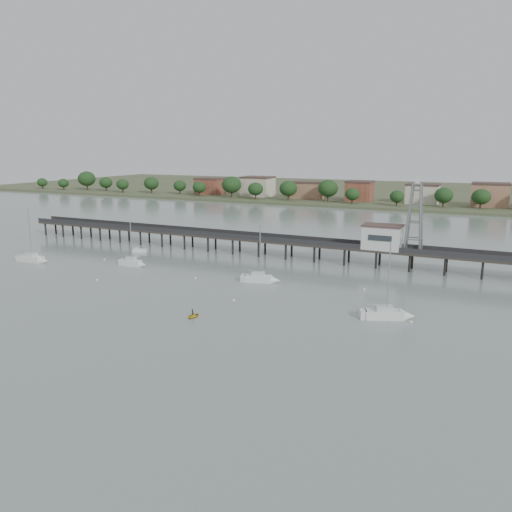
% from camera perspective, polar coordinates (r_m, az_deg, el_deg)
% --- Properties ---
extents(ground_plane, '(500.00, 500.00, 0.00)m').
position_cam_1_polar(ground_plane, '(70.23, -17.67, -9.60)').
color(ground_plane, slate).
rests_on(ground_plane, ground).
extents(pier, '(150.00, 5.00, 5.50)m').
position_cam_1_polar(pier, '(118.34, 2.21, 1.74)').
color(pier, '#2D2823').
rests_on(pier, ground).
extents(pier_building, '(8.40, 5.40, 5.30)m').
position_cam_1_polar(pier_building, '(110.64, 14.23, 2.13)').
color(pier_building, silver).
rests_on(pier_building, ground).
extents(lattice_tower, '(3.20, 3.20, 15.50)m').
position_cam_1_polar(lattice_tower, '(108.95, 17.71, 4.14)').
color(lattice_tower, slate).
rests_on(lattice_tower, ground).
extents(sailboat_a, '(7.90, 2.71, 12.91)m').
position_cam_1_polar(sailboat_a, '(123.80, -23.92, -0.34)').
color(sailboat_a, white).
rests_on(sailboat_a, ground).
extents(sailboat_b, '(6.22, 2.25, 10.30)m').
position_cam_1_polar(sailboat_b, '(112.56, -13.74, -0.79)').
color(sailboat_b, white).
rests_on(sailboat_b, ground).
extents(sailboat_d, '(7.84, 4.87, 12.57)m').
position_cam_1_polar(sailboat_d, '(78.96, 15.23, -6.49)').
color(sailboat_d, white).
rests_on(sailboat_d, ground).
extents(sailboat_c, '(7.25, 3.71, 11.64)m').
position_cam_1_polar(sailboat_c, '(96.36, 0.83, -2.63)').
color(sailboat_c, white).
rests_on(sailboat_c, ground).
extents(white_tender, '(3.71, 2.66, 1.33)m').
position_cam_1_polar(white_tender, '(127.35, -13.19, 0.63)').
color(white_tender, white).
rests_on(white_tender, ground).
extents(yellow_dinghy, '(1.75, 0.53, 2.44)m').
position_cam_1_polar(yellow_dinghy, '(77.74, -7.24, -6.94)').
color(yellow_dinghy, yellow).
rests_on(yellow_dinghy, ground).
extents(dinghy_occupant, '(0.64, 1.12, 0.25)m').
position_cam_1_polar(dinghy_occupant, '(77.74, -7.24, -6.94)').
color(dinghy_occupant, black).
rests_on(dinghy_occupant, ground).
extents(mooring_buoys, '(71.31, 16.55, 0.39)m').
position_cam_1_polar(mooring_buoys, '(94.10, -4.01, -3.39)').
color(mooring_buoys, '#F7F6C0').
rests_on(mooring_buoys, ground).
extents(far_shore, '(500.00, 170.00, 10.40)m').
position_cam_1_polar(far_shore, '(291.22, 16.37, 7.00)').
color(far_shore, '#475133').
rests_on(far_shore, ground).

